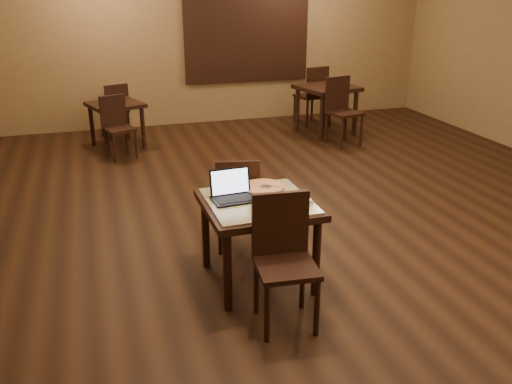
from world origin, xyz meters
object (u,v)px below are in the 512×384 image
object	(u,v)px
laptop	(232,191)
other_table_b_chair_near	(117,123)
pizza_pan	(263,188)
chair_main_near	(283,252)
tiled_table	(258,211)
other_table_b	(116,110)
other_table_a	(327,94)
other_table_a_chair_far	(313,92)
other_table_b_chair_far	(116,108)
chair_main_far	(237,199)
other_table_a_chair_near	(341,107)

from	to	relation	value
laptop	other_table_b_chair_near	bearing A→B (deg)	96.72
pizza_pan	other_table_b_chair_near	xyz separation A→B (m)	(-1.05, 3.85, -0.25)
chair_main_near	other_table_b_chair_near	world-z (taller)	chair_main_near
tiled_table	chair_main_near	world-z (taller)	chair_main_near
pizza_pan	other_table_b	distance (m)	4.51
laptop	other_table_a	distance (m)	5.13
chair_main_near	tiled_table	bearing A→B (deg)	96.07
other_table_a_chair_far	other_table_b_chair_far	world-z (taller)	other_table_a_chair_far
tiled_table	chair_main_far	distance (m)	0.63
other_table_a	other_table_b_chair_far	distance (m)	3.56
pizza_pan	other_table_a	xyz separation A→B (m)	(2.47, 4.16, -0.08)
chair_main_far	other_table_a_chair_near	size ratio (longest dim) A/B	0.89
chair_main_far	other_table_a_chair_far	bearing A→B (deg)	-109.05
other_table_a_chair_far	other_table_b	distance (m)	3.54
pizza_pan	chair_main_far	bearing A→B (deg)	109.91
chair_main_near	pizza_pan	bearing A→B (deg)	87.82
other_table_a	other_table_a_chair_far	bearing A→B (deg)	74.48
other_table_b	other_table_b_chair_far	bearing A→B (deg)	68.77
laptop	pizza_pan	world-z (taller)	laptop
other_table_a	other_table_b_chair_near	distance (m)	3.54
other_table_a_chair_near	other_table_b_chair_near	world-z (taller)	other_table_a_chair_near
other_table_a_chair_far	other_table_b	bearing A→B (deg)	-7.05
other_table_b_chair_near	other_table_a_chair_near	bearing A→B (deg)	-23.68
pizza_pan	other_table_a_chair_near	xyz separation A→B (m)	(2.45, 3.54, -0.16)
other_table_b_chair_far	other_table_b	bearing A→B (deg)	68.77
pizza_pan	other_table_a_chair_near	distance (m)	4.31
tiled_table	other_table_a_chair_far	world-z (taller)	other_table_a_chair_far
chair_main_far	laptop	world-z (taller)	laptop
pizza_pan	other_table_a	bearing A→B (deg)	59.27
other_table_b_chair_near	other_table_b_chair_far	world-z (taller)	same
other_table_a_chair_far	other_table_b_chair_near	world-z (taller)	other_table_a_chair_far
laptop	other_table_a_chair_near	size ratio (longest dim) A/B	0.34
chair_main_far	other_table_b	xyz separation A→B (m)	(-0.89, 4.01, 0.05)
chair_main_far	chair_main_near	bearing A→B (deg)	102.96
other_table_a_chair_near	other_table_a	bearing A→B (deg)	74.48
laptop	other_table_b_chair_near	distance (m)	4.06
tiled_table	laptop	size ratio (longest dim) A/B	2.54
other_table_b	other_table_a_chair_far	bearing A→B (deg)	-12.05
chair_main_near	laptop	world-z (taller)	chair_main_near
other_table_a_chair_near	other_table_b_chair_far	world-z (taller)	other_table_a_chair_near
other_table_a_chair_near	other_table_b	xyz separation A→B (m)	(-3.47, 0.85, -0.02)
tiled_table	other_table_b	xyz separation A→B (m)	(-0.90, 4.63, -0.07)
other_table_a	chair_main_near	bearing A→B (deg)	-130.79
other_table_b_chair_near	tiled_table	bearing A→B (deg)	-95.72
other_table_a_chair_far	other_table_b	world-z (taller)	other_table_a_chair_far
other_table_a_chair_near	chair_main_near	bearing A→B (deg)	-133.81
other_table_a_chair_near	other_table_b_chair_near	bearing A→B (deg)	161.33
other_table_a_chair_near	other_table_b	distance (m)	3.58
other_table_a_chair_near	pizza_pan	bearing A→B (deg)	-138.25
tiled_table	other_table_a_chair_near	bearing A→B (deg)	54.75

